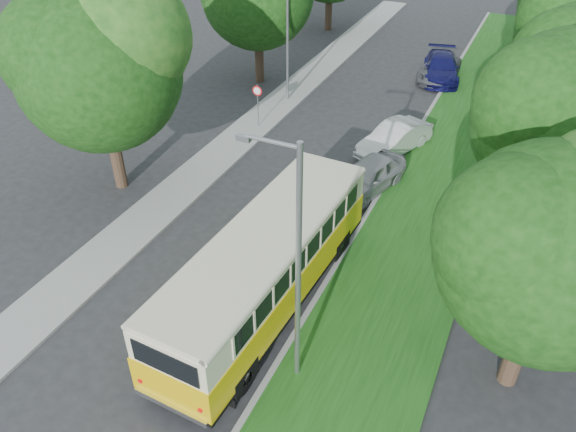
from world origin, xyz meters
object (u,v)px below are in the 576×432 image
at_px(vintage_bus, 267,268).
at_px(car_blue, 441,68).
at_px(car_white, 394,139).
at_px(car_grey, 439,70).
at_px(lamppost_far, 286,32).
at_px(lamppost_near, 295,265).
at_px(car_silver, 368,176).

relative_size(vintage_bus, car_blue, 2.08).
xyz_separation_m(car_white, car_grey, (-0.10, 10.70, -0.09)).
bearing_deg(vintage_bus, lamppost_far, 115.87).
bearing_deg(lamppost_near, car_blue, 92.68).
height_order(lamppost_far, car_silver, lamppost_far).
xyz_separation_m(vintage_bus, car_blue, (0.91, 23.40, -0.85)).
distance_m(lamppost_near, car_blue, 26.08).
bearing_deg(car_silver, vintage_bus, -80.07).
bearing_deg(car_white, vintage_bus, -72.64).
bearing_deg(car_blue, lamppost_far, -150.17).
bearing_deg(car_blue, car_white, -103.64).
relative_size(vintage_bus, car_silver, 2.42).
relative_size(car_blue, car_grey, 1.10).
distance_m(car_white, car_grey, 10.70).
relative_size(lamppost_near, car_white, 1.77).
bearing_deg(car_white, car_silver, -69.47).
bearing_deg(lamppost_far, car_blue, 43.47).
distance_m(lamppost_near, car_grey, 25.94).
height_order(vintage_bus, car_silver, vintage_bus).
bearing_deg(vintage_bus, car_white, 88.86).
xyz_separation_m(lamppost_far, car_grey, (7.59, 7.14, -3.46)).
relative_size(lamppost_far, car_grey, 1.59).
bearing_deg(lamppost_far, vintage_bus, -67.12).
xyz_separation_m(lamppost_far, vintage_bus, (6.79, -16.10, -2.51)).
bearing_deg(car_grey, car_blue, 55.48).
bearing_deg(car_grey, car_white, -90.17).
bearing_deg(car_white, car_grey, 112.05).
bearing_deg(vintage_bus, car_silver, 87.35).
bearing_deg(car_grey, lamppost_far, -137.48).
height_order(vintage_bus, car_blue, vintage_bus).
relative_size(car_white, car_grey, 0.96).
bearing_deg(lamppost_near, vintage_bus, 131.32).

